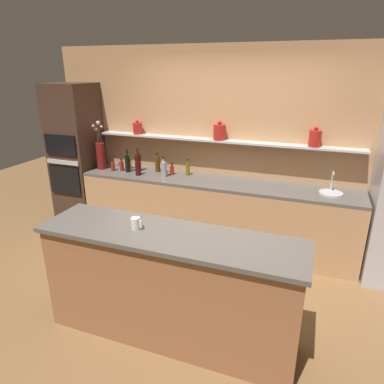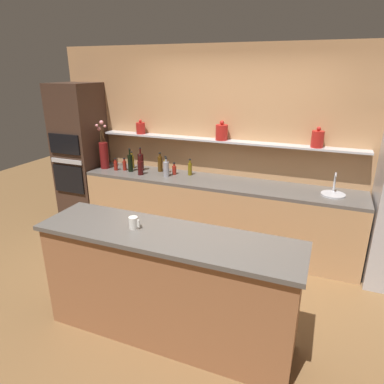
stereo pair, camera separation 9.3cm
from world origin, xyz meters
name	(u,v)px [view 1 (the left image)]	position (x,y,z in m)	size (l,w,h in m)	color
ground_plane	(192,298)	(0.00, 0.00, 0.00)	(12.00, 12.00, 0.00)	brown
back_wall_unit	(233,147)	(0.00, 1.60, 1.30)	(5.20, 0.28, 2.60)	tan
back_counter_unit	(214,213)	(-0.14, 1.24, 0.46)	(3.66, 0.62, 0.92)	tan
island_counter	(170,286)	(0.00, -0.54, 0.51)	(2.27, 0.61, 1.02)	#99603D
oven_tower	(77,157)	(-2.30, 1.24, 1.06)	(0.61, 0.64, 2.11)	#3D281E
flower_vase	(101,154)	(-1.85, 1.21, 1.14)	(0.15, 0.16, 0.70)	maroon
sink_fixture	(331,192)	(1.27, 1.25, 0.95)	(0.27, 0.27, 0.25)	#B7B7BC
bottle_wine_0	(138,168)	(-1.20, 1.12, 1.02)	(0.07, 0.07, 0.28)	#380C0C
bottle_oil_1	(129,162)	(-1.48, 1.35, 1.02)	(0.06, 0.06, 0.25)	olive
bottle_sauce_2	(172,170)	(-0.78, 1.30, 0.99)	(0.06, 0.06, 0.17)	maroon
bottle_sauce_3	(122,166)	(-1.52, 1.23, 0.99)	(0.05, 0.05, 0.18)	maroon
bottle_oil_4	(163,166)	(-0.92, 1.32, 1.02)	(0.05, 0.05, 0.24)	olive
bottle_wine_5	(138,162)	(-1.30, 1.30, 1.04)	(0.08, 0.08, 0.33)	#380C0C
bottle_wine_6	(128,163)	(-1.41, 1.21, 1.05)	(0.07, 0.07, 0.33)	black
bottle_sauce_7	(113,166)	(-1.64, 1.18, 0.99)	(0.05, 0.05, 0.17)	maroon
bottle_spirit_8	(158,164)	(-1.02, 1.36, 1.03)	(0.07, 0.07, 0.27)	#4C2D0C
bottle_spirit_9	(164,169)	(-0.84, 1.18, 1.03)	(0.08, 0.08, 0.26)	gray
bottle_oil_10	(188,169)	(-0.56, 1.36, 1.01)	(0.05, 0.05, 0.23)	brown
coffee_mug	(136,223)	(-0.30, -0.55, 1.07)	(0.10, 0.08, 0.10)	silver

